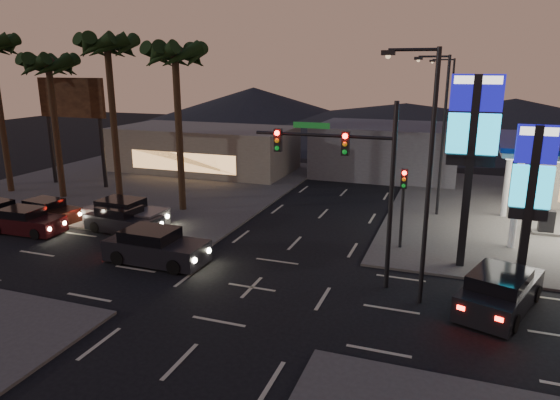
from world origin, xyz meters
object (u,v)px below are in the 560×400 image
at_px(suv_station, 500,291).
at_px(car_lane_b_mid, 123,220).
at_px(pylon_sign_short, 532,181).
at_px(traffic_signal_mast, 351,167).
at_px(car_lane_a_mid, 26,221).
at_px(car_lane_b_front, 125,214).
at_px(pylon_sign_tall, 473,134).
at_px(car_lane_b_rear, 48,211).
at_px(car_lane_a_front, 155,247).

bearing_deg(suv_station, car_lane_b_mid, 171.23).
height_order(pylon_sign_short, traffic_signal_mast, traffic_signal_mast).
bearing_deg(pylon_sign_short, car_lane_b_mid, 179.88).
bearing_deg(car_lane_b_mid, traffic_signal_mast, -10.51).
xyz_separation_m(traffic_signal_mast, car_lane_a_mid, (-18.98, 0.51, -4.56)).
relative_size(traffic_signal_mast, car_lane_b_front, 1.57).
bearing_deg(pylon_sign_tall, car_lane_b_rear, -177.98).
height_order(traffic_signal_mast, car_lane_a_mid, traffic_signal_mast).
bearing_deg(car_lane_a_mid, pylon_sign_short, 4.36).
xyz_separation_m(pylon_sign_tall, pylon_sign_short, (2.50, -1.00, -1.74)).
distance_m(pylon_sign_short, car_lane_b_front, 21.94).
bearing_deg(traffic_signal_mast, car_lane_b_mid, 169.49).
xyz_separation_m(pylon_sign_tall, traffic_signal_mast, (-4.74, -3.51, -1.17)).
distance_m(pylon_sign_tall, car_lane_b_front, 19.88).
height_order(car_lane_a_mid, suv_station, suv_station).
height_order(traffic_signal_mast, car_lane_b_mid, traffic_signal_mast).
relative_size(traffic_signal_mast, car_lane_a_mid, 1.79).
distance_m(car_lane_a_mid, car_lane_b_mid, 5.59).
bearing_deg(car_lane_a_mid, car_lane_a_front, -8.07).
xyz_separation_m(car_lane_a_mid, car_lane_b_front, (4.65, 2.98, 0.09)).
bearing_deg(car_lane_b_rear, car_lane_b_mid, -1.02).
distance_m(traffic_signal_mast, suv_station, 7.67).
xyz_separation_m(pylon_sign_tall, car_lane_b_rear, (-24.20, -0.86, -5.76)).
relative_size(car_lane_b_mid, suv_station, 0.88).
relative_size(pylon_sign_short, traffic_signal_mast, 0.88).
xyz_separation_m(traffic_signal_mast, suv_station, (6.22, -0.53, -4.46)).
bearing_deg(car_lane_b_rear, car_lane_a_mid, -77.40).
distance_m(car_lane_b_front, suv_station, 20.93).
xyz_separation_m(car_lane_a_front, car_lane_b_rear, (-10.12, 3.51, -0.14)).
relative_size(pylon_sign_short, car_lane_b_rear, 1.61).
bearing_deg(car_lane_b_rear, pylon_sign_short, -0.31).
height_order(pylon_sign_tall, car_lane_a_mid, pylon_sign_tall).
height_order(car_lane_a_front, car_lane_b_rear, car_lane_a_front).
bearing_deg(car_lane_b_mid, car_lane_b_rear, 178.98).
bearing_deg(car_lane_a_front, car_lane_b_rear, 160.86).
distance_m(pylon_sign_short, car_lane_b_mid, 21.39).
distance_m(car_lane_a_mid, suv_station, 25.21).
distance_m(traffic_signal_mast, car_lane_a_front, 10.38).
height_order(traffic_signal_mast, car_lane_a_front, traffic_signal_mast).
distance_m(car_lane_b_mid, car_lane_b_rear, 5.68).
height_order(pylon_sign_tall, car_lane_b_mid, pylon_sign_tall).
bearing_deg(traffic_signal_mast, car_lane_b_rear, 172.22).
relative_size(pylon_sign_tall, traffic_signal_mast, 1.12).
bearing_deg(car_lane_b_mid, car_lane_a_mid, -158.53).
bearing_deg(traffic_signal_mast, pylon_sign_tall, 36.52).
xyz_separation_m(pylon_sign_tall, car_lane_b_mid, (-18.52, -0.96, -5.70)).
bearing_deg(suv_station, pylon_sign_tall, 110.03).
distance_m(car_lane_a_mid, car_lane_b_rear, 2.20).
bearing_deg(car_lane_b_mid, car_lane_b_front, 120.26).
xyz_separation_m(traffic_signal_mast, car_lane_b_front, (-14.32, 3.49, -4.47)).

